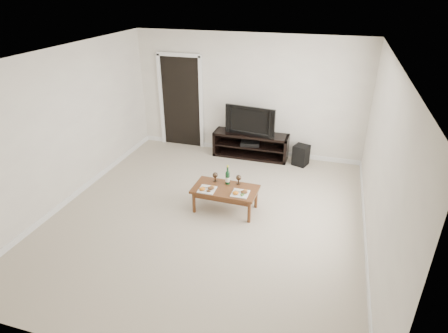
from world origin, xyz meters
TOP-DOWN VIEW (x-y plane):
  - floor at (0.00, 0.00)m, footprint 5.50×5.50m
  - back_wall at (0.00, 2.77)m, footprint 5.00×0.04m
  - ceiling at (0.00, 0.00)m, footprint 5.00×5.50m
  - doorway at (-1.55, 2.73)m, footprint 0.90×0.02m
  - media_console at (0.15, 2.50)m, footprint 1.63×0.45m
  - television at (0.15, 2.50)m, footprint 1.10×0.28m
  - av_receiver at (0.14, 2.48)m, footprint 0.44×0.36m
  - subwoofer at (1.26, 2.41)m, footprint 0.37×0.37m
  - coffee_table at (0.23, 0.27)m, footprint 1.09×0.61m
  - plate_left at (-0.04, 0.12)m, footprint 0.27×0.27m
  - plate_right at (0.52, 0.16)m, footprint 0.27×0.27m
  - wine_bottle at (0.22, 0.43)m, footprint 0.07×0.07m
  - goblet_left at (-0.00, 0.45)m, footprint 0.09×0.09m
  - goblet_right at (0.40, 0.47)m, footprint 0.09×0.09m

SIDE VIEW (x-z plane):
  - floor at x=0.00m, z-range 0.00..0.00m
  - coffee_table at x=0.23m, z-range 0.00..0.42m
  - subwoofer at x=1.26m, z-range 0.00..0.43m
  - media_console at x=0.15m, z-range 0.00..0.55m
  - av_receiver at x=0.14m, z-range 0.29..0.36m
  - plate_left at x=-0.04m, z-range 0.42..0.49m
  - plate_right at x=0.52m, z-range 0.42..0.49m
  - goblet_left at x=0.00m, z-range 0.42..0.59m
  - goblet_right at x=0.40m, z-range 0.42..0.59m
  - wine_bottle at x=0.22m, z-range 0.42..0.77m
  - television at x=0.15m, z-range 0.55..1.18m
  - doorway at x=-1.55m, z-range 0.00..2.05m
  - back_wall at x=0.00m, z-range 0.00..2.60m
  - ceiling at x=0.00m, z-range 2.60..2.64m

